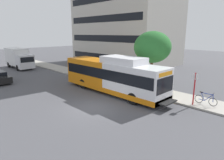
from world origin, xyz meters
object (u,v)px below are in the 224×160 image
(box_truck_background, at_px, (19,58))
(street_tree_near_stop, at_px, (152,47))
(bicycle_parked, at_px, (206,99))
(bus_stop_sign_pole, at_px, (194,86))
(transit_bus, at_px, (113,76))

(box_truck_background, bearing_deg, street_tree_near_stop, -77.75)
(bicycle_parked, bearing_deg, bus_stop_sign_pole, 138.11)
(transit_bus, distance_m, bus_stop_sign_pole, 7.41)
(transit_bus, bearing_deg, bus_stop_sign_pole, -74.45)
(bus_stop_sign_pole, distance_m, bicycle_parked, 1.50)
(street_tree_near_stop, relative_size, box_truck_background, 0.83)
(bicycle_parked, height_order, street_tree_near_stop, street_tree_near_stop)
(transit_bus, relative_size, bus_stop_sign_pole, 4.71)
(bus_stop_sign_pole, bearing_deg, box_truck_background, 96.62)
(street_tree_near_stop, bearing_deg, bus_stop_sign_pole, -108.05)
(transit_bus, relative_size, street_tree_near_stop, 2.12)
(bus_stop_sign_pole, bearing_deg, transit_bus, 105.55)
(bicycle_parked, xyz_separation_m, street_tree_near_stop, (0.93, 5.91, 3.79))
(street_tree_near_stop, xyz_separation_m, box_truck_background, (-4.95, 22.81, -2.61))
(transit_bus, xyz_separation_m, bicycle_parked, (2.76, -7.83, -1.14))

